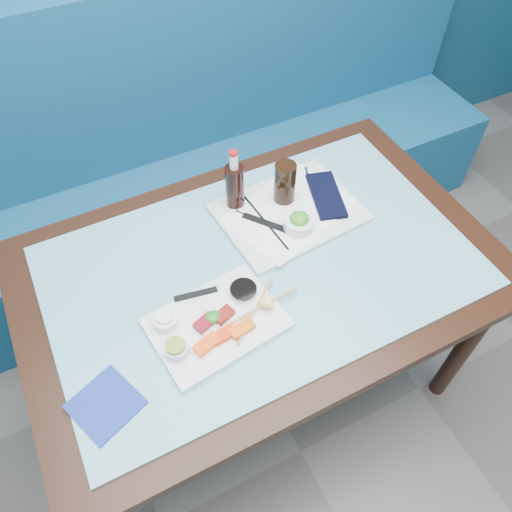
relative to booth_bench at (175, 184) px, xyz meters
name	(u,v)px	position (x,y,z in m)	size (l,w,h in m)	color
booth_bench	(175,184)	(0.00, 0.00, 0.00)	(3.00, 0.56, 1.17)	navy
dining_table	(261,283)	(0.00, -0.84, 0.29)	(1.40, 0.90, 0.75)	black
glass_top	(261,266)	(0.00, -0.84, 0.38)	(1.22, 0.76, 0.01)	#5EA8BC
sashimi_plate	(216,323)	(-0.20, -0.97, 0.39)	(0.34, 0.24, 0.02)	white
salmon_left	(207,344)	(-0.25, -1.02, 0.41)	(0.07, 0.03, 0.02)	#FF4B0A
salmon_mid	(224,335)	(-0.20, -1.02, 0.41)	(0.07, 0.03, 0.02)	red
salmon_right	(242,329)	(-0.15, -1.02, 0.41)	(0.07, 0.03, 0.02)	#E45909
tuna_left	(205,323)	(-0.23, -0.96, 0.41)	(0.06, 0.03, 0.02)	maroon
tuna_right	(224,315)	(-0.17, -0.96, 0.41)	(0.05, 0.03, 0.02)	maroon
seaweed_garnish	(213,317)	(-0.20, -0.96, 0.41)	(0.04, 0.04, 0.02)	#1E751B
ramekin_wasabi	(176,349)	(-0.32, -1.00, 0.41)	(0.06, 0.06, 0.03)	silver
wasabi_fill	(175,345)	(-0.32, -1.00, 0.43)	(0.05, 0.05, 0.01)	olive
ramekin_ginger	(166,321)	(-0.32, -0.91, 0.41)	(0.07, 0.07, 0.03)	white
ginger_fill	(165,317)	(-0.32, -0.91, 0.43)	(0.04, 0.04, 0.01)	white
soy_dish	(243,291)	(-0.09, -0.92, 0.41)	(0.08, 0.08, 0.02)	silver
soy_fill	(243,289)	(-0.09, -0.92, 0.42)	(0.07, 0.07, 0.01)	black
lemon_wedge	(270,305)	(-0.05, -1.00, 0.42)	(0.05, 0.05, 0.04)	#EFE771
chopstick_sleeve	(196,294)	(-0.21, -0.86, 0.40)	(0.12, 0.02, 0.00)	black
wooden_chopstick_a	(256,309)	(-0.09, -0.98, 0.40)	(0.01, 0.01, 0.23)	tan
wooden_chopstick_b	(259,308)	(-0.08, -0.98, 0.41)	(0.01, 0.01, 0.25)	tan
serving_tray	(289,213)	(0.17, -0.70, 0.39)	(0.43, 0.32, 0.02)	silver
paper_placemat	(289,211)	(0.17, -0.70, 0.40)	(0.37, 0.26, 0.00)	white
seaweed_bowl	(299,223)	(0.16, -0.77, 0.42)	(0.10, 0.10, 0.04)	white
seaweed_salad	(299,218)	(0.16, -0.77, 0.44)	(0.06, 0.06, 0.03)	#348A1F
cola_glass	(285,183)	(0.18, -0.64, 0.47)	(0.07, 0.07, 0.14)	black
navy_pouch	(326,195)	(0.31, -0.70, 0.41)	(0.09, 0.21, 0.02)	black
fork	(308,177)	(0.30, -0.59, 0.40)	(0.01, 0.01, 0.09)	silver
black_chopstick_a	(263,223)	(0.07, -0.71, 0.40)	(0.01, 0.01, 0.20)	black
black_chopstick_b	(265,222)	(0.08, -0.71, 0.40)	(0.01, 0.01, 0.26)	black
tray_sleeve	(264,222)	(0.08, -0.71, 0.40)	(0.02, 0.15, 0.00)	black
cola_bottle_body	(235,188)	(0.04, -0.59, 0.47)	(0.06, 0.06, 0.17)	black
cola_bottle_neck	(234,161)	(0.04, -0.59, 0.57)	(0.03, 0.03, 0.05)	white
cola_bottle_cap	(233,153)	(0.04, -0.59, 0.60)	(0.03, 0.03, 0.01)	#B60B10
blue_napkin	(106,404)	(-0.53, -1.05, 0.39)	(0.15, 0.15, 0.01)	navy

